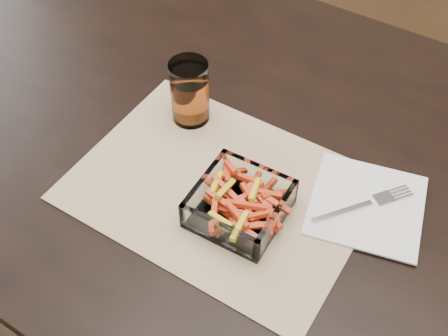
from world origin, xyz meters
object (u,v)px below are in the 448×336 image
at_px(glass_bowl, 239,205).
at_px(fork, 366,204).
at_px(tumbler, 190,94).
at_px(dining_table, 298,200).

distance_m(glass_bowl, fork, 0.19).
relative_size(glass_bowl, fork, 0.93).
bearing_deg(tumbler, fork, -3.30).
xyz_separation_m(dining_table, fork, (0.12, -0.02, 0.10)).
relative_size(dining_table, tumbler, 13.84).
bearing_deg(tumbler, glass_bowl, -36.66).
bearing_deg(glass_bowl, tumbler, 143.34).
height_order(glass_bowl, tumbler, tumbler).
distance_m(dining_table, tumbler, 0.26).
bearing_deg(fork, tumbler, -146.44).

